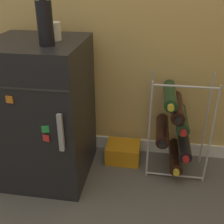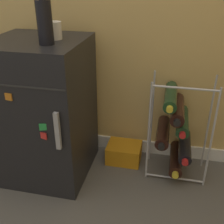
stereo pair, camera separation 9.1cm
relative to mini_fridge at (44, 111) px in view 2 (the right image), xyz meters
name	(u,v)px [view 2 (the right image)]	position (x,y,z in m)	size (l,w,h in m)	color
ground_plane	(111,206)	(0.46, -0.24, -0.41)	(14.00, 14.00, 0.00)	#56544F
mini_fridge	(44,111)	(0.00, 0.00, 0.00)	(0.51, 0.53, 0.83)	black
wine_rack	(176,129)	(0.77, 0.13, -0.10)	(0.36, 0.33, 0.63)	#B2B2B7
soda_box	(124,152)	(0.45, 0.18, -0.35)	(0.22, 0.18, 0.12)	orange
fridge_top_cup	(55,30)	(0.10, 0.03, 0.46)	(0.07, 0.07, 0.09)	silver
fridge_top_bottle	(45,22)	(0.10, -0.09, 0.52)	(0.07, 0.07, 0.24)	black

